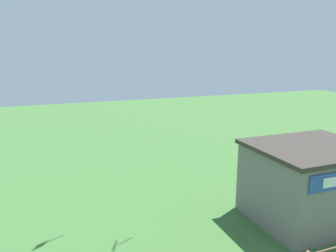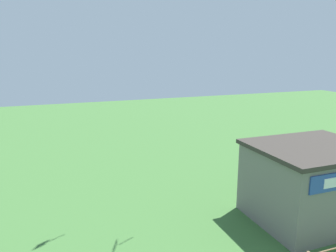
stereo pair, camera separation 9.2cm
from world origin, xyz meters
name	(u,v)px [view 2 (the right image)]	position (x,y,z in m)	size (l,w,h in m)	color
seaside_building	(311,182)	(9.46, 10.68, 2.22)	(6.67, 5.48, 4.41)	slate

